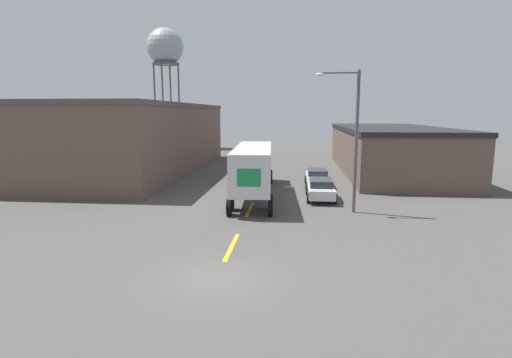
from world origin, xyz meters
name	(u,v)px	position (x,y,z in m)	size (l,w,h in m)	color
ground_plane	(216,278)	(0.00, 0.00, 0.00)	(160.00, 160.00, 0.00)	#4C4947
road_centerline	(250,210)	(0.00, 10.80, 0.00)	(0.20, 18.27, 0.01)	yellow
warehouse_left	(132,137)	(-14.60, 27.16, 3.55)	(13.80, 29.65, 7.10)	brown
warehouse_right	(389,149)	(12.57, 28.90, 2.36)	(9.74, 24.76, 4.71)	brown
semi_truck	(254,164)	(-0.21, 15.55, 2.32)	(3.59, 14.35, 3.77)	navy
parked_car_right_mid	(321,188)	(4.70, 14.47, 0.78)	(2.01, 4.73, 1.47)	silver
parked_car_right_far	(317,177)	(4.70, 19.49, 0.78)	(2.01, 4.73, 1.47)	silver
water_tower	(165,48)	(-19.89, 55.55, 17.14)	(6.26, 6.26, 20.52)	#47474C
street_lamp	(352,132)	(6.25, 10.78, 4.99)	(2.67, 0.32, 8.65)	#4C4C51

